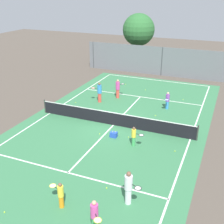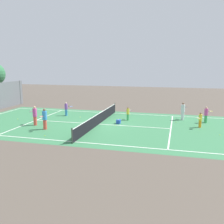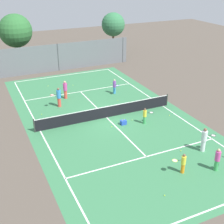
{
  "view_description": "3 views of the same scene",
  "coord_description": "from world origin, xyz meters",
  "px_view_note": "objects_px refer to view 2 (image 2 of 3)",
  "views": [
    {
      "loc": [
        7.28,
        -17.51,
        9.25
      ],
      "look_at": [
        0.2,
        -0.76,
        1.38
      ],
      "focal_mm": 46.47,
      "sensor_mm": 36.0,
      "label": 1
    },
    {
      "loc": [
        -21.11,
        -6.87,
        5.33
      ],
      "look_at": [
        -0.97,
        -1.51,
        1.38
      ],
      "focal_mm": 40.15,
      "sensor_mm": 36.0,
      "label": 2
    },
    {
      "loc": [
        -9.19,
        -20.89,
        11.28
      ],
      "look_at": [
        0.06,
        -0.95,
        0.9
      ],
      "focal_mm": 49.52,
      "sensor_mm": 36.0,
      "label": 3
    }
  ],
  "objects_px": {
    "ball_crate": "(118,122)",
    "tennis_ball_6": "(72,139)",
    "tennis_ball_0": "(45,136)",
    "tennis_ball_5": "(118,121)",
    "player_3": "(200,120)",
    "player_4": "(35,115)",
    "tennis_ball_1": "(176,122)",
    "player_5": "(66,109)",
    "tennis_ball_10": "(130,115)",
    "player_2": "(128,113)",
    "player_1": "(183,111)",
    "tennis_ball_3": "(220,135)",
    "player_6": "(206,114)",
    "tennis_ball_4": "(116,126)",
    "player_0": "(45,119)",
    "tennis_ball_2": "(48,113)",
    "tennis_ball_9": "(80,117)",
    "tennis_ball_8": "(18,119)"
  },
  "relations": [
    {
      "from": "tennis_ball_0",
      "to": "player_4",
      "type": "bearing_deg",
      "value": 41.72
    },
    {
      "from": "player_0",
      "to": "tennis_ball_10",
      "type": "bearing_deg",
      "value": -36.39
    },
    {
      "from": "player_6",
      "to": "tennis_ball_9",
      "type": "bearing_deg",
      "value": 93.44
    },
    {
      "from": "player_5",
      "to": "tennis_ball_4",
      "type": "xyz_separation_m",
      "value": [
        -3.19,
        -6.23,
        -0.72
      ]
    },
    {
      "from": "player_2",
      "to": "ball_crate",
      "type": "xyz_separation_m",
      "value": [
        -1.61,
        0.56,
        -0.5
      ]
    },
    {
      "from": "player_3",
      "to": "tennis_ball_2",
      "type": "xyz_separation_m",
      "value": [
        2.65,
        15.98,
        -0.65
      ]
    },
    {
      "from": "player_2",
      "to": "tennis_ball_4",
      "type": "bearing_deg",
      "value": 168.27
    },
    {
      "from": "ball_crate",
      "to": "tennis_ball_6",
      "type": "height_order",
      "value": "ball_crate"
    },
    {
      "from": "player_1",
      "to": "player_3",
      "type": "height_order",
      "value": "player_1"
    },
    {
      "from": "player_4",
      "to": "tennis_ball_0",
      "type": "distance_m",
      "value": 3.98
    },
    {
      "from": "player_3",
      "to": "tennis_ball_5",
      "type": "xyz_separation_m",
      "value": [
        0.57,
        7.43,
        -0.65
      ]
    },
    {
      "from": "player_1",
      "to": "player_2",
      "type": "height_order",
      "value": "player_1"
    },
    {
      "from": "tennis_ball_0",
      "to": "tennis_ball_10",
      "type": "xyz_separation_m",
      "value": [
        9.61,
        -4.73,
        0.0
      ]
    },
    {
      "from": "player_1",
      "to": "tennis_ball_9",
      "type": "relative_size",
      "value": 26.32
    },
    {
      "from": "player_0",
      "to": "tennis_ball_6",
      "type": "distance_m",
      "value": 4.11
    },
    {
      "from": "ball_crate",
      "to": "tennis_ball_0",
      "type": "xyz_separation_m",
      "value": [
        -5.44,
        4.46,
        -0.15
      ]
    },
    {
      "from": "tennis_ball_0",
      "to": "player_0",
      "type": "bearing_deg",
      "value": 28.71
    },
    {
      "from": "player_5",
      "to": "player_1",
      "type": "bearing_deg",
      "value": -85.47
    },
    {
      "from": "player_6",
      "to": "player_5",
      "type": "bearing_deg",
      "value": 90.99
    },
    {
      "from": "player_3",
      "to": "tennis_ball_4",
      "type": "distance_m",
      "value": 7.27
    },
    {
      "from": "player_1",
      "to": "tennis_ball_3",
      "type": "xyz_separation_m",
      "value": [
        -4.86,
        -2.73,
        -0.86
      ]
    },
    {
      "from": "player_4",
      "to": "tennis_ball_1",
      "type": "relative_size",
      "value": 26.12
    },
    {
      "from": "player_6",
      "to": "tennis_ball_10",
      "type": "distance_m",
      "value": 7.76
    },
    {
      "from": "tennis_ball_4",
      "to": "tennis_ball_6",
      "type": "relative_size",
      "value": 1.0
    },
    {
      "from": "tennis_ball_3",
      "to": "tennis_ball_9",
      "type": "height_order",
      "value": "same"
    },
    {
      "from": "ball_crate",
      "to": "tennis_ball_5",
      "type": "bearing_deg",
      "value": 17.99
    },
    {
      "from": "tennis_ball_5",
      "to": "tennis_ball_9",
      "type": "xyz_separation_m",
      "value": [
        0.72,
        4.15,
        0.0
      ]
    },
    {
      "from": "player_3",
      "to": "tennis_ball_10",
      "type": "distance_m",
      "value": 7.85
    },
    {
      "from": "tennis_ball_3",
      "to": "player_1",
      "type": "bearing_deg",
      "value": 29.34
    },
    {
      "from": "player_0",
      "to": "tennis_ball_1",
      "type": "xyz_separation_m",
      "value": [
        5.36,
        -10.59,
        -0.88
      ]
    },
    {
      "from": "tennis_ball_2",
      "to": "tennis_ball_8",
      "type": "xyz_separation_m",
      "value": [
        -3.86,
        1.18,
        0.0
      ]
    },
    {
      "from": "player_1",
      "to": "tennis_ball_10",
      "type": "distance_m",
      "value": 5.61
    },
    {
      "from": "tennis_ball_0",
      "to": "tennis_ball_10",
      "type": "distance_m",
      "value": 10.71
    },
    {
      "from": "tennis_ball_0",
      "to": "tennis_ball_5",
      "type": "bearing_deg",
      "value": -33.04
    },
    {
      "from": "tennis_ball_6",
      "to": "tennis_ball_0",
      "type": "bearing_deg",
      "value": 81.82
    },
    {
      "from": "player_1",
      "to": "tennis_ball_2",
      "type": "xyz_separation_m",
      "value": [
        -0.08,
        14.57,
        -0.86
      ]
    },
    {
      "from": "tennis_ball_8",
      "to": "tennis_ball_5",
      "type": "bearing_deg",
      "value": -79.61
    },
    {
      "from": "player_5",
      "to": "tennis_ball_10",
      "type": "height_order",
      "value": "player_5"
    },
    {
      "from": "player_4",
      "to": "player_6",
      "type": "relative_size",
      "value": 1.13
    },
    {
      "from": "player_2",
      "to": "tennis_ball_8",
      "type": "distance_m",
      "value": 10.9
    },
    {
      "from": "ball_crate",
      "to": "player_6",
      "type": "bearing_deg",
      "value": -72.83
    },
    {
      "from": "player_6",
      "to": "ball_crate",
      "type": "distance_m",
      "value": 8.17
    },
    {
      "from": "tennis_ball_1",
      "to": "ball_crate",
      "type": "bearing_deg",
      "value": 108.89
    },
    {
      "from": "player_4",
      "to": "player_6",
      "type": "distance_m",
      "value": 15.64
    },
    {
      "from": "player_4",
      "to": "tennis_ball_5",
      "type": "height_order",
      "value": "player_4"
    },
    {
      "from": "player_2",
      "to": "tennis_ball_3",
      "type": "height_order",
      "value": "player_2"
    },
    {
      "from": "player_0",
      "to": "tennis_ball_10",
      "type": "distance_m",
      "value": 9.7
    },
    {
      "from": "tennis_ball_2",
      "to": "tennis_ball_6",
      "type": "relative_size",
      "value": 1.0
    },
    {
      "from": "player_2",
      "to": "tennis_ball_5",
      "type": "xyz_separation_m",
      "value": [
        -0.66,
        0.87,
        -0.65
      ]
    },
    {
      "from": "ball_crate",
      "to": "tennis_ball_0",
      "type": "bearing_deg",
      "value": 140.64
    }
  ]
}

